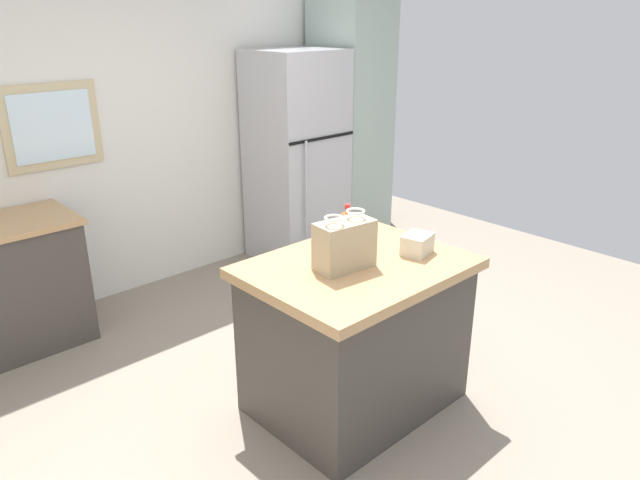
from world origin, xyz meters
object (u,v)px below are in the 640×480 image
at_px(tall_cabinet, 350,125).
at_px(bottle, 347,227).
at_px(refrigerator, 297,157).
at_px(kitchen_island, 356,335).
at_px(small_box, 417,244).
at_px(shopping_bag, 345,245).

height_order(tall_cabinet, bottle, tall_cabinet).
bearing_deg(tall_cabinet, refrigerator, -179.98).
height_order(kitchen_island, tall_cabinet, tall_cabinet).
height_order(kitchen_island, bottle, bottle).
xyz_separation_m(kitchen_island, tall_cabinet, (1.97, 1.99, 0.69)).
xyz_separation_m(refrigerator, bottle, (-1.15, -1.77, 0.08)).
bearing_deg(kitchen_island, small_box, -21.42).
distance_m(small_box, bottle, 0.41).
relative_size(kitchen_island, tall_cabinet, 0.51).
height_order(refrigerator, bottle, refrigerator).
bearing_deg(refrigerator, small_box, -113.83).
bearing_deg(small_box, refrigerator, 66.17).
distance_m(refrigerator, shopping_bag, 2.42).
distance_m(shopping_bag, bottle, 0.32).
bearing_deg(shopping_bag, kitchen_island, -1.99).
distance_m(refrigerator, small_box, 2.32).
bearing_deg(bottle, tall_cabinet, 43.97).
bearing_deg(tall_cabinet, shopping_bag, -136.23).
xyz_separation_m(refrigerator, shopping_bag, (-1.38, -1.98, 0.09)).
bearing_deg(small_box, bottle, 120.52).
distance_m(kitchen_island, bottle, 0.62).
bearing_deg(refrigerator, kitchen_island, -122.83).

